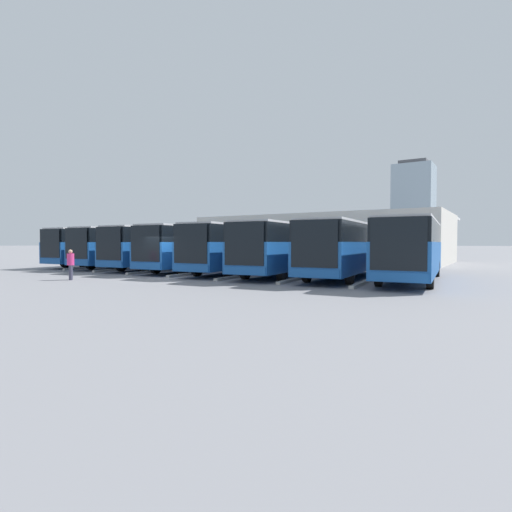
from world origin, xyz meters
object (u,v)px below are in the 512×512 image
at_px(bus_0, 412,248).
at_px(bus_2, 288,247).
at_px(bus_3, 241,247).
at_px(bus_4, 200,246).
at_px(bus_7, 109,246).
at_px(bus_1, 345,247).
at_px(bus_5, 166,246).
at_px(pedestrian, 71,264).
at_px(bus_6, 135,246).

relative_size(bus_0, bus_2, 1.00).
distance_m(bus_3, bus_4, 3.80).
relative_size(bus_0, bus_7, 1.00).
bearing_deg(bus_1, bus_5, -6.56).
bearing_deg(pedestrian, bus_5, -39.90).
xyz_separation_m(bus_2, bus_4, (7.60, -0.31, 0.00)).
xyz_separation_m(bus_7, pedestrian, (-9.97, 10.31, -0.93)).
distance_m(bus_5, pedestrian, 10.23).
bearing_deg(bus_0, bus_4, -5.76).
distance_m(bus_1, bus_4, 11.40).
bearing_deg(bus_5, bus_6, -7.75).
relative_size(bus_4, bus_7, 1.00).
bearing_deg(bus_3, bus_7, -8.24).
bearing_deg(bus_7, bus_6, 170.69).
bearing_deg(bus_0, bus_5, -6.34).
bearing_deg(bus_0, bus_1, -5.47).
height_order(bus_3, bus_7, same).
relative_size(bus_4, bus_5, 1.00).
bearing_deg(bus_5, bus_2, 171.91).
bearing_deg(pedestrian, bus_6, -21.83).
distance_m(bus_0, bus_1, 3.80).
relative_size(bus_5, pedestrian, 7.06).
distance_m(bus_2, bus_6, 15.21).
xyz_separation_m(bus_2, bus_3, (3.80, -0.19, 0.00)).
bearing_deg(bus_0, pedestrian, 24.57).
bearing_deg(bus_6, bus_5, 172.25).
distance_m(bus_1, bus_2, 3.81).
distance_m(bus_4, bus_5, 3.81).
bearing_deg(bus_3, pedestrian, 55.89).
bearing_deg(bus_5, bus_0, 173.66).
height_order(bus_2, bus_4, same).
relative_size(bus_4, bus_6, 1.00).
distance_m(bus_5, bus_7, 7.61).
bearing_deg(bus_1, bus_0, 174.53).
bearing_deg(bus_7, bus_1, 172.78).
bearing_deg(bus_6, bus_0, 173.42).
height_order(bus_3, pedestrian, bus_3).
xyz_separation_m(bus_0, bus_1, (3.80, 0.00, 0.00)).
height_order(bus_0, bus_3, same).
bearing_deg(bus_2, bus_1, 178.03).
distance_m(bus_0, bus_4, 15.20).
distance_m(bus_3, bus_6, 11.41).
distance_m(bus_2, bus_3, 3.80).
distance_m(bus_4, bus_6, 7.61).
distance_m(bus_6, pedestrian, 11.84).
bearing_deg(bus_6, pedestrian, 116.04).
height_order(bus_0, pedestrian, bus_0).
distance_m(bus_0, bus_7, 26.61).
height_order(bus_3, bus_4, same).
bearing_deg(bus_2, bus_3, -8.38).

